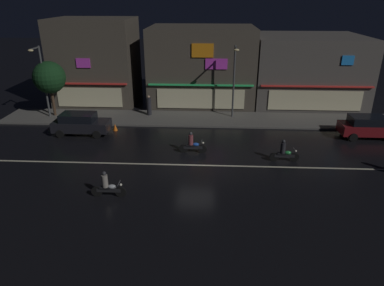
{
  "coord_description": "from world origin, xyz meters",
  "views": [
    {
      "loc": [
        0.81,
        -19.9,
        10.03
      ],
      "look_at": [
        -0.29,
        1.35,
        0.97
      ],
      "focal_mm": 32.54,
      "sensor_mm": 36.0,
      "label": 1
    }
  ],
  "objects_px": {
    "motorcycle_lead": "(192,144)",
    "streetlamp_west": "(42,76)",
    "parked_car_trailing": "(81,123)",
    "streetlamp_mid": "(234,76)",
    "motorcycle_trailing_far": "(107,186)",
    "parked_car_near_kerb": "(369,126)",
    "traffic_cone": "(115,127)",
    "motorcycle_following": "(284,152)",
    "pedestrian_on_sidewalk": "(149,106)"
  },
  "relations": [
    {
      "from": "streetlamp_west",
      "to": "motorcycle_lead",
      "type": "relative_size",
      "value": 3.2
    },
    {
      "from": "streetlamp_west",
      "to": "traffic_cone",
      "type": "height_order",
      "value": "streetlamp_west"
    },
    {
      "from": "motorcycle_following",
      "to": "motorcycle_lead",
      "type": "bearing_deg",
      "value": 168.54
    },
    {
      "from": "streetlamp_west",
      "to": "traffic_cone",
      "type": "bearing_deg",
      "value": -21.41
    },
    {
      "from": "streetlamp_west",
      "to": "motorcycle_lead",
      "type": "distance_m",
      "value": 14.87
    },
    {
      "from": "motorcycle_following",
      "to": "traffic_cone",
      "type": "bearing_deg",
      "value": 156.45
    },
    {
      "from": "pedestrian_on_sidewalk",
      "to": "streetlamp_mid",
      "type": "bearing_deg",
      "value": -52.05
    },
    {
      "from": "streetlamp_mid",
      "to": "motorcycle_trailing_far",
      "type": "bearing_deg",
      "value": -119.18
    },
    {
      "from": "streetlamp_mid",
      "to": "motorcycle_following",
      "type": "relative_size",
      "value": 3.22
    },
    {
      "from": "motorcycle_trailing_far",
      "to": "traffic_cone",
      "type": "xyz_separation_m",
      "value": [
        -2.15,
        9.88,
        -0.36
      ]
    },
    {
      "from": "pedestrian_on_sidewalk",
      "to": "parked_car_trailing",
      "type": "bearing_deg",
      "value": 175.21
    },
    {
      "from": "streetlamp_mid",
      "to": "traffic_cone",
      "type": "bearing_deg",
      "value": -160.53
    },
    {
      "from": "streetlamp_mid",
      "to": "motorcycle_following",
      "type": "height_order",
      "value": "streetlamp_mid"
    },
    {
      "from": "pedestrian_on_sidewalk",
      "to": "motorcycle_lead",
      "type": "distance_m",
      "value": 8.77
    },
    {
      "from": "motorcycle_trailing_far",
      "to": "motorcycle_following",
      "type": "bearing_deg",
      "value": -146.72
    },
    {
      "from": "motorcycle_lead",
      "to": "motorcycle_trailing_far",
      "type": "bearing_deg",
      "value": -130.33
    },
    {
      "from": "pedestrian_on_sidewalk",
      "to": "motorcycle_trailing_far",
      "type": "relative_size",
      "value": 0.93
    },
    {
      "from": "parked_car_trailing",
      "to": "motorcycle_lead",
      "type": "bearing_deg",
      "value": 160.56
    },
    {
      "from": "pedestrian_on_sidewalk",
      "to": "parked_car_trailing",
      "type": "height_order",
      "value": "pedestrian_on_sidewalk"
    },
    {
      "from": "motorcycle_lead",
      "to": "motorcycle_trailing_far",
      "type": "height_order",
      "value": "same"
    },
    {
      "from": "parked_car_trailing",
      "to": "motorcycle_lead",
      "type": "xyz_separation_m",
      "value": [
        8.83,
        -3.12,
        -0.24
      ]
    },
    {
      "from": "traffic_cone",
      "to": "parked_car_trailing",
      "type": "bearing_deg",
      "value": -160.99
    },
    {
      "from": "parked_car_near_kerb",
      "to": "motorcycle_trailing_far",
      "type": "height_order",
      "value": "parked_car_near_kerb"
    },
    {
      "from": "pedestrian_on_sidewalk",
      "to": "streetlamp_west",
      "type": "bearing_deg",
      "value": 137.81
    },
    {
      "from": "streetlamp_west",
      "to": "streetlamp_mid",
      "type": "distance_m",
      "value": 16.15
    },
    {
      "from": "streetlamp_west",
      "to": "streetlamp_mid",
      "type": "xyz_separation_m",
      "value": [
        16.13,
        0.8,
        0.02
      ]
    },
    {
      "from": "streetlamp_mid",
      "to": "traffic_cone",
      "type": "height_order",
      "value": "streetlamp_mid"
    },
    {
      "from": "streetlamp_mid",
      "to": "motorcycle_lead",
      "type": "distance_m",
      "value": 8.59
    },
    {
      "from": "pedestrian_on_sidewalk",
      "to": "motorcycle_following",
      "type": "bearing_deg",
      "value": -89.81
    },
    {
      "from": "streetlamp_mid",
      "to": "parked_car_trailing",
      "type": "distance_m",
      "value": 13.04
    },
    {
      "from": "motorcycle_lead",
      "to": "streetlamp_west",
      "type": "bearing_deg",
      "value": 148.6
    },
    {
      "from": "parked_car_trailing",
      "to": "motorcycle_following",
      "type": "height_order",
      "value": "parked_car_trailing"
    },
    {
      "from": "pedestrian_on_sidewalk",
      "to": "traffic_cone",
      "type": "height_order",
      "value": "pedestrian_on_sidewalk"
    },
    {
      "from": "pedestrian_on_sidewalk",
      "to": "motorcycle_following",
      "type": "relative_size",
      "value": 0.93
    },
    {
      "from": "streetlamp_mid",
      "to": "motorcycle_trailing_far",
      "type": "relative_size",
      "value": 3.22
    },
    {
      "from": "parked_car_near_kerb",
      "to": "streetlamp_west",
      "type": "bearing_deg",
      "value": -6.49
    },
    {
      "from": "pedestrian_on_sidewalk",
      "to": "motorcycle_lead",
      "type": "xyz_separation_m",
      "value": [
        4.25,
        -7.66,
        -0.32
      ]
    },
    {
      "from": "streetlamp_mid",
      "to": "motorcycle_trailing_far",
      "type": "distance_m",
      "value": 15.51
    },
    {
      "from": "streetlamp_west",
      "to": "motorcycle_trailing_far",
      "type": "bearing_deg",
      "value": -54.97
    },
    {
      "from": "streetlamp_mid",
      "to": "parked_car_trailing",
      "type": "bearing_deg",
      "value": -160.63
    },
    {
      "from": "motorcycle_following",
      "to": "streetlamp_mid",
      "type": "bearing_deg",
      "value": 107.27
    },
    {
      "from": "streetlamp_west",
      "to": "parked_car_near_kerb",
      "type": "distance_m",
      "value": 26.53
    },
    {
      "from": "streetlamp_west",
      "to": "parked_car_trailing",
      "type": "xyz_separation_m",
      "value": [
        4.15,
        -3.42,
        -2.93
      ]
    },
    {
      "from": "streetlamp_west",
      "to": "streetlamp_mid",
      "type": "relative_size",
      "value": 0.99
    },
    {
      "from": "pedestrian_on_sidewalk",
      "to": "traffic_cone",
      "type": "bearing_deg",
      "value": -169.68
    },
    {
      "from": "parked_car_trailing",
      "to": "motorcycle_lead",
      "type": "height_order",
      "value": "parked_car_trailing"
    },
    {
      "from": "parked_car_near_kerb",
      "to": "motorcycle_trailing_far",
      "type": "relative_size",
      "value": 2.26
    },
    {
      "from": "motorcycle_following",
      "to": "motorcycle_trailing_far",
      "type": "bearing_deg",
      "value": -156.21
    },
    {
      "from": "motorcycle_following",
      "to": "traffic_cone",
      "type": "height_order",
      "value": "motorcycle_following"
    },
    {
      "from": "streetlamp_west",
      "to": "parked_car_trailing",
      "type": "bearing_deg",
      "value": -39.5
    }
  ]
}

